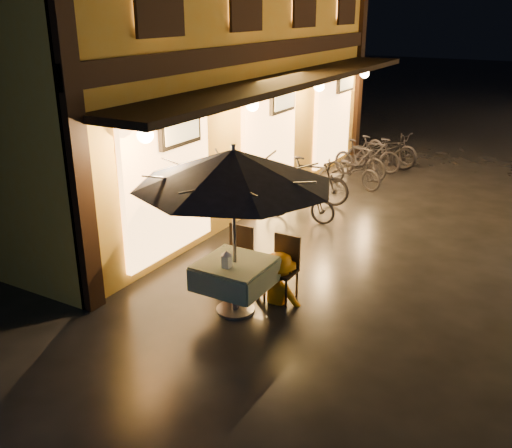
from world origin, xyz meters
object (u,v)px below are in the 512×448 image
Objects in this scene: bicycle_0 at (300,201)px; person_yellow at (279,255)px; patio_umbrella at (233,168)px; person_orange at (231,249)px; cafe_table at (235,274)px; table_lantern at (227,258)px.

person_yellow is at bearing -160.99° from bicycle_0.
person_orange is at bearing 127.10° from patio_umbrella.
person_orange reaches higher than cafe_table.
bicycle_0 is at bearing 101.59° from table_lantern.
patio_umbrella reaches higher than person_orange.
person_yellow is 0.96× the size of bicycle_0.
person_orange is 3.40m from bicycle_0.
cafe_table is 0.71× the size of person_orange.
patio_umbrella is at bearing 90.00° from table_lantern.
table_lantern reaches higher than cafe_table.
cafe_table is 3.97m from bicycle_0.
patio_umbrella is at bearing -169.31° from bicycle_0.
table_lantern is at bearing -90.00° from patio_umbrella.
bicycle_0 is at bearing 102.20° from patio_umbrella.
person_orange is (-0.39, 0.73, -0.22)m from table_lantern.
cafe_table is 0.67× the size of person_yellow.
patio_umbrella is 1.59m from person_orange.
person_yellow is at bearing 64.29° from table_lantern.
patio_umbrella is at bearing 52.89° from person_yellow.
cafe_table is 1.56m from patio_umbrella.
person_yellow reaches higher than bicycle_0.
patio_umbrella reaches higher than table_lantern.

